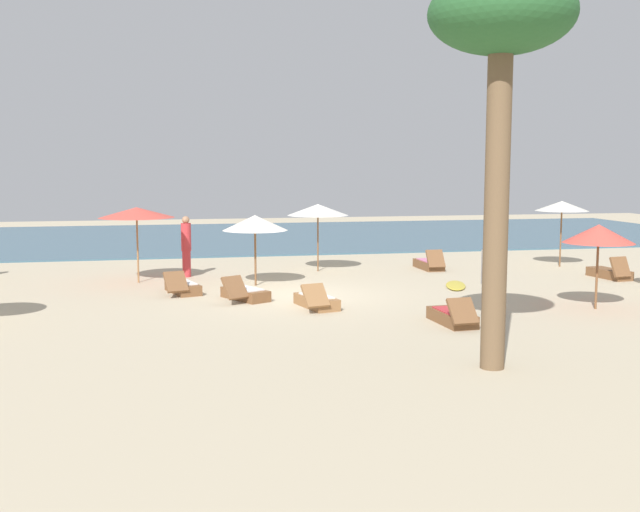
# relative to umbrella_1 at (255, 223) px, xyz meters

# --- Properties ---
(ground_plane) EXTENTS (60.00, 60.00, 0.00)m
(ground_plane) POSITION_rel_umbrella_1_xyz_m (0.91, -2.09, -1.84)
(ground_plane) COLOR #BCAD8E
(ocean_water) EXTENTS (48.00, 16.00, 0.06)m
(ocean_water) POSITION_rel_umbrella_1_xyz_m (0.91, 14.91, -1.81)
(ocean_water) COLOR #3D6075
(ocean_water) RESTS_ON ground_plane
(umbrella_1) EXTENTS (1.90, 1.90, 2.07)m
(umbrella_1) POSITION_rel_umbrella_1_xyz_m (0.00, 0.00, 0.00)
(umbrella_1) COLOR brown
(umbrella_1) RESTS_ON ground_plane
(umbrella_2) EXTENTS (2.24, 2.24, 2.27)m
(umbrella_2) POSITION_rel_umbrella_1_xyz_m (-3.39, 1.26, 0.27)
(umbrella_2) COLOR olive
(umbrella_2) RESTS_ON ground_plane
(umbrella_4) EXTENTS (1.71, 1.71, 2.09)m
(umbrella_4) POSITION_rel_umbrella_1_xyz_m (7.77, -5.31, 0.01)
(umbrella_4) COLOR brown
(umbrella_4) RESTS_ON ground_plane
(umbrella_6) EXTENTS (1.80, 1.80, 2.29)m
(umbrella_6) POSITION_rel_umbrella_1_xyz_m (10.86, 1.97, 0.27)
(umbrella_6) COLOR brown
(umbrella_6) RESTS_ON ground_plane
(umbrella_7) EXTENTS (2.02, 2.02, 2.24)m
(umbrella_7) POSITION_rel_umbrella_1_xyz_m (2.39, 2.57, 0.20)
(umbrella_7) COLOR brown
(umbrella_7) RESTS_ON ground_plane
(lounger_1) EXTENTS (1.05, 1.79, 0.68)m
(lounger_1) POSITION_rel_umbrella_1_xyz_m (-2.14, -0.95, -1.67)
(lounger_1) COLOR brown
(lounger_1) RESTS_ON ground_plane
(lounger_2) EXTENTS (1.31, 1.75, 0.71)m
(lounger_2) POSITION_rel_umbrella_1_xyz_m (-0.57, -2.31, -1.67)
(lounger_2) COLOR brown
(lounger_2) RESTS_ON ground_plane
(lounger_3) EXTENTS (0.98, 1.79, 0.68)m
(lounger_3) POSITION_rel_umbrella_1_xyz_m (1.07, -3.78, -1.67)
(lounger_3) COLOR olive
(lounger_3) RESTS_ON ground_plane
(lounger_4) EXTENTS (0.70, 1.73, 0.68)m
(lounger_4) POSITION_rel_umbrella_1_xyz_m (3.66, -6.30, -1.67)
(lounger_4) COLOR brown
(lounger_4) RESTS_ON ground_plane
(lounger_5) EXTENTS (0.64, 1.67, 0.72)m
(lounger_5) POSITION_rel_umbrella_1_xyz_m (6.19, 2.28, -1.67)
(lounger_5) COLOR brown
(lounger_5) RESTS_ON ground_plane
(lounger_6) EXTENTS (0.78, 1.69, 0.75)m
(lounger_6) POSITION_rel_umbrella_1_xyz_m (11.02, -0.84, -1.67)
(lounger_6) COLOR brown
(lounger_6) RESTS_ON ground_plane
(person_0) EXTENTS (0.47, 0.47, 1.77)m
(person_0) POSITION_rel_umbrella_1_xyz_m (4.78, -5.62, -0.95)
(person_0) COLOR #2D4C8C
(person_0) RESTS_ON ground_plane
(person_2) EXTENTS (0.40, 0.40, 1.93)m
(person_2) POSITION_rel_umbrella_1_xyz_m (-1.93, 2.15, -0.85)
(person_2) COLOR #BF3338
(person_2) RESTS_ON ground_plane
(palm_0) EXTENTS (2.45, 2.45, 6.68)m
(palm_0) POSITION_rel_umbrella_1_xyz_m (2.97, -9.87, 3.82)
(palm_0) COLOR brown
(palm_0) RESTS_ON ground_plane
(surfboard) EXTENTS (1.14, 1.90, 0.07)m
(surfboard) POSITION_rel_umbrella_1_xyz_m (5.69, -1.37, -1.81)
(surfboard) COLOR gold
(surfboard) RESTS_ON ground_plane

